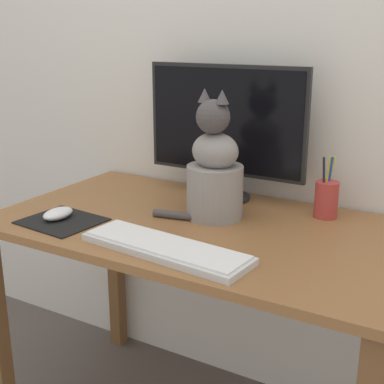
% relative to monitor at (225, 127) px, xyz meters
% --- Properties ---
extents(wall_back, '(7.00, 0.04, 2.50)m').
position_rel_monitor_xyz_m(wall_back, '(0.05, 0.13, 0.27)').
color(wall_back, silver).
rests_on(wall_back, ground_plane).
extents(desk, '(1.20, 0.68, 0.74)m').
position_rel_monitor_xyz_m(desk, '(0.05, -0.24, -0.35)').
color(desk, brown).
rests_on(desk, ground_plane).
extents(monitor, '(0.54, 0.17, 0.44)m').
position_rel_monitor_xyz_m(monitor, '(0.00, 0.00, 0.00)').
color(monitor, black).
rests_on(monitor, desk).
extents(keyboard, '(0.47, 0.18, 0.02)m').
position_rel_monitor_xyz_m(keyboard, '(0.07, -0.48, -0.23)').
color(keyboard, silver).
rests_on(keyboard, desk).
extents(mousepad_left, '(0.23, 0.21, 0.00)m').
position_rel_monitor_xyz_m(mousepad_left, '(-0.31, -0.44, -0.24)').
color(mousepad_left, black).
rests_on(mousepad_left, desk).
extents(computer_mouse_left, '(0.06, 0.10, 0.03)m').
position_rel_monitor_xyz_m(computer_mouse_left, '(-0.33, -0.43, -0.22)').
color(computer_mouse_left, white).
rests_on(computer_mouse_left, mousepad_left).
extents(cat, '(0.26, 0.19, 0.38)m').
position_rel_monitor_xyz_m(cat, '(0.06, -0.18, -0.10)').
color(cat, gray).
rests_on(cat, desk).
extents(pen_cup, '(0.07, 0.07, 0.18)m').
position_rel_monitor_xyz_m(pen_cup, '(0.34, -0.01, -0.18)').
color(pen_cup, '#B23833').
rests_on(pen_cup, desk).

